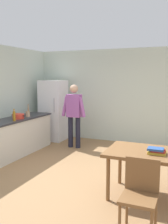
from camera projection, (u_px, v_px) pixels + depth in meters
ground_plane at (78, 177)px, 4.82m from camera, size 14.00×14.00×0.00m
wall_back at (120, 96)px, 7.37m from camera, size 6.40×0.12×2.70m
kitchen_counter at (18, 136)px, 6.27m from camera, size 0.64×2.20×0.90m
refrigerator at (53, 110)px, 7.62m from camera, size 0.70×0.67×1.80m
person at (74, 112)px, 6.74m from camera, size 0.70×0.22×1.70m
dining_table at (152, 157)px, 3.92m from camera, size 1.40×0.90×0.75m
chair at (140, 191)px, 3.05m from camera, size 0.42×0.42×0.91m
cooking_pot at (18, 116)px, 6.08m from camera, size 0.40×0.28×0.12m
utensil_jar at (28, 114)px, 6.39m from camera, size 0.11×0.11×0.32m
bottle_oil_amber at (14, 116)px, 5.74m from camera, size 0.06×0.06×0.28m
book_stack at (157, 151)px, 3.78m from camera, size 0.26×0.21×0.10m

